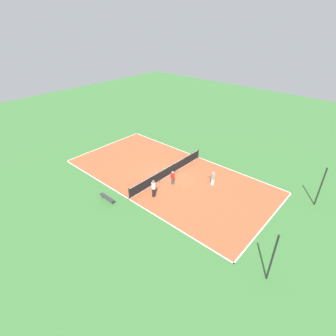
# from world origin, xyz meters

# --- Properties ---
(ground_plane) EXTENTS (80.00, 80.00, 0.00)m
(ground_plane) POSITION_xyz_m (0.00, 0.00, 0.00)
(ground_plane) COLOR #3D7538
(court_surface) EXTENTS (10.57, 20.96, 0.02)m
(court_surface) POSITION_xyz_m (0.00, 0.00, 0.01)
(court_surface) COLOR #B75633
(court_surface) RESTS_ON ground_plane
(tennis_net) EXTENTS (10.37, 0.10, 1.07)m
(tennis_net) POSITION_xyz_m (0.00, 0.00, 0.57)
(tennis_net) COLOR black
(tennis_net) RESTS_ON court_surface
(bench) EXTENTS (0.36, 1.74, 0.45)m
(bench) POSITION_xyz_m (6.67, -1.18, 0.39)
(bench) COLOR #333338
(bench) RESTS_ON ground_plane
(player_far_white) EXTENTS (0.94, 0.37, 1.73)m
(player_far_white) POSITION_xyz_m (3.47, 1.40, 1.02)
(player_far_white) COLOR black
(player_far_white) RESTS_ON court_surface
(player_coach_red) EXTENTS (0.96, 0.41, 1.41)m
(player_coach_red) POSITION_xyz_m (0.84, 1.35, 0.81)
(player_coach_red) COLOR #4C4C51
(player_coach_red) RESTS_ON court_surface
(player_baseline_gray) EXTENTS (0.97, 0.47, 1.44)m
(player_baseline_gray) POSITION_xyz_m (-1.55, 4.29, 0.83)
(player_baseline_gray) COLOR white
(player_baseline_gray) RESTS_ON court_surface
(tennis_ball_midcourt) EXTENTS (0.07, 0.07, 0.07)m
(tennis_ball_midcourt) POSITION_xyz_m (0.86, -0.58, 0.06)
(tennis_ball_midcourt) COLOR #CCE033
(tennis_ball_midcourt) RESTS_ON court_surface
(tennis_ball_left_sideline) EXTENTS (0.07, 0.07, 0.07)m
(tennis_ball_left_sideline) POSITION_xyz_m (0.35, -6.13, 0.06)
(tennis_ball_left_sideline) COLOR #CCE033
(tennis_ball_left_sideline) RESTS_ON court_surface
(tennis_ball_right_alley) EXTENTS (0.07, 0.07, 0.07)m
(tennis_ball_right_alley) POSITION_xyz_m (0.48, 2.44, 0.06)
(tennis_ball_right_alley) COLOR #CCE033
(tennis_ball_right_alley) RESTS_ON court_surface
(fence_post_back_left) EXTENTS (0.12, 0.12, 3.65)m
(fence_post_back_left) POSITION_xyz_m (-4.88, 12.50, 1.83)
(fence_post_back_left) COLOR black
(fence_post_back_left) RESTS_ON ground_plane
(fence_post_back_right) EXTENTS (0.12, 0.12, 3.65)m
(fence_post_back_right) POSITION_xyz_m (4.88, 12.50, 1.83)
(fence_post_back_right) COLOR black
(fence_post_back_right) RESTS_ON ground_plane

